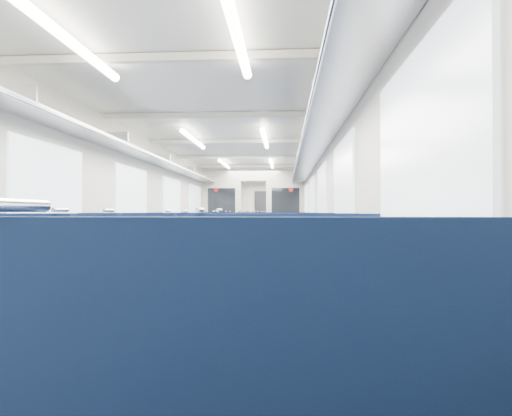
{
  "coord_description": "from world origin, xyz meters",
  "views": [
    {
      "loc": [
        0.85,
        -9.3,
        1.14
      ],
      "look_at": [
        0.11,
        2.17,
        1.25
      ],
      "focal_mm": 31.26,
      "sensor_mm": 36.0,
      "label": 1
    }
  ],
  "objects": [
    {
      "name": "seat_10",
      "position": [
        -0.83,
        -2.55,
        0.36
      ],
      "size": [
        1.05,
        0.58,
        1.17
      ],
      "color": "#0E1F46",
      "rests_on": "floor"
    },
    {
      "name": "seat_7",
      "position": [
        0.83,
        -4.93,
        0.36
      ],
      "size": [
        1.05,
        0.58,
        1.17
      ],
      "color": "#0E1F46",
      "rests_on": "floor"
    },
    {
      "name": "seat_20",
      "position": [
        -0.83,
        4.06,
        0.36
      ],
      "size": [
        1.05,
        0.58,
        1.17
      ],
      "color": "#0E1F46",
      "rests_on": "floor"
    },
    {
      "name": "seat_8",
      "position": [
        -0.83,
        -3.69,
        0.36
      ],
      "size": [
        1.05,
        0.58,
        1.17
      ],
      "color": "#0E1F46",
      "rests_on": "floor"
    },
    {
      "name": "seat_27",
      "position": [
        0.83,
        7.53,
        0.36
      ],
      "size": [
        1.05,
        0.58,
        1.17
      ],
      "color": "#0E1F46",
      "rests_on": "floor"
    },
    {
      "name": "windows",
      "position": [
        0.0,
        -0.46,
        1.42
      ],
      "size": [
        2.78,
        15.6,
        0.75
      ],
      "color": "white",
      "rests_on": "wall_left"
    },
    {
      "name": "seat_18",
      "position": [
        -0.83,
        2.18,
        0.36
      ],
      "size": [
        1.05,
        0.58,
        1.17
      ],
      "color": "#0E1F46",
      "rests_on": "floor"
    },
    {
      "name": "seat_11",
      "position": [
        0.83,
        -2.45,
        0.36
      ],
      "size": [
        1.05,
        0.58,
        1.17
      ],
      "color": "#0E1F46",
      "rests_on": "floor"
    },
    {
      "name": "seat_15",
      "position": [
        0.83,
        -0.29,
        0.36
      ],
      "size": [
        1.05,
        0.58,
        1.17
      ],
      "color": "#0E1F46",
      "rests_on": "floor"
    },
    {
      "name": "seat_26",
      "position": [
        -0.83,
        7.47,
        0.36
      ],
      "size": [
        1.05,
        0.58,
        1.17
      ],
      "color": "#0E1F46",
      "rests_on": "floor"
    },
    {
      "name": "bulkhead",
      "position": [
        -0.0,
        2.86,
        1.23
      ],
      "size": [
        2.8,
        0.1,
        2.35
      ],
      "color": "beige",
      "rests_on": "floor"
    },
    {
      "name": "luggage_rack_left",
      "position": [
        -1.21,
        0.0,
        1.97
      ],
      "size": [
        0.36,
        17.4,
        0.18
      ],
      "color": "#B2B5BA",
      "rests_on": "wall_left"
    },
    {
      "name": "luggage_rack_right",
      "position": [
        1.21,
        0.0,
        1.97
      ],
      "size": [
        0.36,
        17.4,
        0.18
      ],
      "color": "#B2B5BA",
      "rests_on": "wall_right"
    },
    {
      "name": "seat_12",
      "position": [
        -0.83,
        -1.44,
        0.36
      ],
      "size": [
        1.05,
        0.58,
        1.17
      ],
      "color": "#0E1F46",
      "rests_on": "floor"
    },
    {
      "name": "ceiling_fittings",
      "position": [
        0.0,
        -0.26,
        2.29
      ],
      "size": [
        2.7,
        16.06,
        0.11
      ],
      "color": "beige",
      "rests_on": "ceiling"
    },
    {
      "name": "seat_13",
      "position": [
        0.83,
        -1.49,
        0.36
      ],
      "size": [
        1.05,
        0.58,
        1.17
      ],
      "color": "#0E1F46",
      "rests_on": "floor"
    },
    {
      "name": "seat_22",
      "position": [
        -0.83,
        5.24,
        0.36
      ],
      "size": [
        1.05,
        0.58,
        1.17
      ],
      "color": "#0E1F46",
      "rests_on": "floor"
    },
    {
      "name": "wall_left",
      "position": [
        -1.4,
        0.0,
        1.18
      ],
      "size": [
        0.02,
        18.0,
        2.35
      ],
      "primitive_type": "cube",
      "color": "beige",
      "rests_on": "floor"
    },
    {
      "name": "seat_4",
      "position": [
        -0.83,
        -6.1,
        0.36
      ],
      "size": [
        1.05,
        0.58,
        1.17
      ],
      "color": "#0E1F46",
      "rests_on": "floor"
    },
    {
      "name": "seat_6",
      "position": [
        -0.83,
        -4.79,
        0.36
      ],
      "size": [
        1.05,
        0.58,
        1.17
      ],
      "color": "#0E1F46",
      "rests_on": "floor"
    },
    {
      "name": "seat_16",
      "position": [
        -0.83,
        0.92,
        0.36
      ],
      "size": [
        1.05,
        0.58,
        1.17
      ],
      "color": "#0E1F46",
      "rests_on": "floor"
    },
    {
      "name": "seat_21",
      "position": [
        0.83,
        4.14,
        0.36
      ],
      "size": [
        1.05,
        0.58,
        1.17
      ],
      "color": "#0E1F46",
      "rests_on": "floor"
    },
    {
      "name": "seat_14",
      "position": [
        -0.83,
        -0.13,
        0.36
      ],
      "size": [
        1.05,
        0.58,
        1.17
      ],
      "color": "#0E1F46",
      "rests_on": "floor"
    },
    {
      "name": "wall_right",
      "position": [
        1.4,
        0.0,
        1.18
      ],
      "size": [
        0.02,
        18.0,
        2.35
      ],
      "primitive_type": "cube",
      "color": "beige",
      "rests_on": "floor"
    },
    {
      "name": "dado_right",
      "position": [
        1.39,
        0.0,
        0.35
      ],
      "size": [
        0.03,
        17.9,
        0.7
      ],
      "primitive_type": "cube",
      "color": "#111D3A",
      "rests_on": "floor"
    },
    {
      "name": "seat_25",
      "position": [
        0.83,
        6.45,
        0.36
      ],
      "size": [
        1.05,
        0.58,
        1.17
      ],
      "color": "#0E1F46",
      "rests_on": "floor"
    },
    {
      "name": "seat_24",
      "position": [
        -0.83,
        6.53,
        0.36
      ],
      "size": [
        1.05,
        0.58,
        1.17
      ],
      "color": "#0E1F46",
      "rests_on": "floor"
    },
    {
      "name": "seat_5",
      "position": [
        0.83,
        -6.02,
        0.36
      ],
      "size": [
        1.05,
        0.58,
        1.17
      ],
      "color": "#0E1F46",
      "rests_on": "floor"
    },
    {
      "name": "seat_3",
      "position": [
        0.83,
        -7.02,
        0.36
      ],
      "size": [
        1.05,
        0.58,
        1.17
      ],
      "color": "#0E1F46",
      "rests_on": "floor"
    },
    {
      "name": "seat_23",
      "position": [
        0.83,
        5.39,
        0.36
      ],
      "size": [
        1.05,
        0.58,
        1.17
      ],
      "color": "#0E1F46",
      "rests_on": "floor"
    },
    {
      "name": "end_door",
      "position": [
        0.0,
        8.94,
        1.0
      ],
      "size": [
        0.75,
        0.06,
        2.0
      ],
      "primitive_type": "cube",
      "color": "black",
      "rests_on": "floor"
    },
    {
      "name": "floor",
      "position": [
        0.0,
        0.0,
        0.0
      ],
      "size": [
        2.8,
        18.0,
        0.01
      ],
      "primitive_type": "cube",
      "color": "black",
      "rests_on": "ground"
    },
    {
      "name": "seat_19",
      "position": [
        0.83,
        1.99,
        0.36
      ],
      "size": [
        1.05,
        0.58,
        1.17
      ],
      "color": "#0E1F46",
      "rests_on": "floor"
    },
    {
      "name": "ceiling",
      "position": [
        0.0,
        0.0,
        2.35
      ],
      "size": [
        2.8,
        18.0,
        0.01
      ],
      "primitive_type": "cube",
      "color": "silver",
      "rests_on": "wall_left"
    },
    {
      "name": "wall_far",
      "position": [
        0.0,
        9.0,
        1.18
      ],
      "size": [
        2.8,
        0.02,
        2.35
      ],
      "primitive_type": "cube",
      "color": "beige",
      "rests_on": "floor"
    },
    {
      "name": "dado_left",
      "position": [
        -1.39,
        0.0,
        0.35
      ],
      "size": [
        0.03,
        17.9,
        0.7
      ],
      "primitive_type": "cube",
      "color": "#111D3A",
      "rests_on": "floor"
    },
    {
      "name": "seat_17",
      "position": [
        0.83,
        0.9,
        0.36
      ],
      "size": [
        1.05,
        0.58,
        1.17
      ],
      "color": "#0E1F46",
      "rests_on": "floor"
    },
    {
      "name": "seat_9",
      "position": [
        0.83,
        -3.68,
        0.36
      ],
      "size": [
        1.05,
        0.58,
        1.17
      ],
      "color": "#0E1F46",
      "rests_on": "floor"
    }
  ]
}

